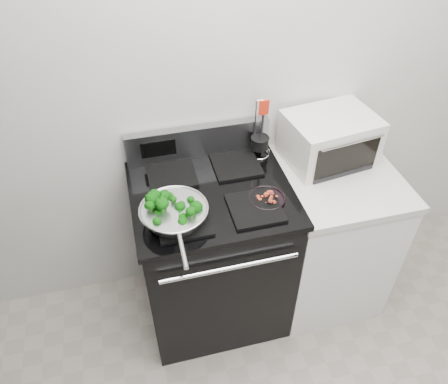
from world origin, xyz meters
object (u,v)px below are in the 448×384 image
object	(u,v)px
skillet	(174,213)
gas_range	(213,253)
utensil_holder	(260,145)
bacon_plate	(267,197)
toaster_oven	(329,138)

from	to	relation	value
skillet	gas_range	bearing A→B (deg)	38.51
gas_range	skillet	size ratio (longest dim) A/B	2.28
skillet	utensil_holder	bearing A→B (deg)	37.33
skillet	utensil_holder	size ratio (longest dim) A/B	1.46
bacon_plate	toaster_oven	distance (m)	0.51
utensil_holder	skillet	bearing A→B (deg)	-143.06
skillet	toaster_oven	world-z (taller)	toaster_oven
gas_range	bacon_plate	bearing A→B (deg)	-26.90
gas_range	toaster_oven	bearing A→B (deg)	12.27
bacon_plate	gas_range	bearing A→B (deg)	153.10
gas_range	skillet	xyz separation A→B (m)	(-0.21, -0.16, 0.51)
toaster_oven	gas_range	bearing A→B (deg)	-175.33
skillet	bacon_plate	bearing A→B (deg)	5.38
skillet	toaster_oven	size ratio (longest dim) A/B	1.01
gas_range	toaster_oven	distance (m)	0.89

